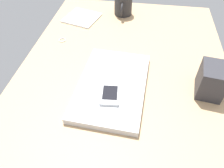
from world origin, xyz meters
TOP-DOWN VIEW (x-y plane):
  - desk_surface at (0.00, 0.00)cm, footprint 120.00×80.00cm
  - laptop_closed at (6.99, -2.94)cm, footprint 36.65×24.58cm
  - cell_phone_on_laptop at (12.25, -2.77)cm, footprint 10.24×6.90cm
  - notepad at (-38.58, -25.39)cm, footprint 18.91×19.05cm
  - key_ring at (-18.38, -29.23)cm, footprint 3.08×3.08cm
  - coffee_mug at (-46.30, -5.45)cm, footprint 12.47×8.90cm
  - desk_organizer at (3.58, 29.63)cm, footprint 11.26×9.48cm

SIDE VIEW (x-z plane):
  - desk_surface at x=0.00cm, z-range 0.00..3.00cm
  - key_ring at x=-18.38cm, z-range 3.00..3.36cm
  - notepad at x=-38.58cm, z-range 3.00..3.80cm
  - laptop_closed at x=6.99cm, z-range 3.00..5.35cm
  - cell_phone_on_laptop at x=12.25cm, z-range 5.32..6.47cm
  - coffee_mug at x=-46.30cm, z-range 3.00..12.69cm
  - desk_organizer at x=3.58cm, z-range 3.00..13.76cm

